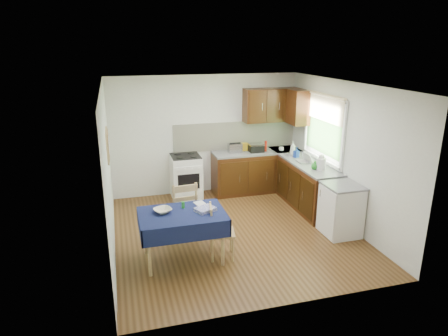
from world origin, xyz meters
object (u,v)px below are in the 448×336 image
object	(u,v)px
chair_far	(183,209)
kettle	(321,163)
dish_rack	(307,161)
dining_table	(182,220)
sandwich_press	(256,148)
toaster	(235,148)
chair_near	(219,230)

from	to	relation	value
chair_far	kettle	distance (m)	2.65
dish_rack	kettle	distance (m)	0.53
dining_table	sandwich_press	size ratio (longest dim) A/B	4.15
chair_far	toaster	xyz separation A→B (m)	(1.43, 1.82, 0.47)
dining_table	dish_rack	bearing A→B (deg)	32.75
dish_rack	dining_table	bearing A→B (deg)	-149.45
chair_far	toaster	distance (m)	2.36
chair_near	sandwich_press	size ratio (longest dim) A/B	2.82
chair_near	toaster	world-z (taller)	toaster
kettle	toaster	bearing A→B (deg)	126.76
toaster	sandwich_press	bearing A→B (deg)	-5.98
chair_far	dish_rack	distance (m)	2.73
chair_far	sandwich_press	xyz separation A→B (m)	(1.88, 1.77, 0.45)
chair_near	dish_rack	bearing A→B (deg)	-44.66
sandwich_press	dining_table	bearing A→B (deg)	-149.29
dish_rack	kettle	world-z (taller)	kettle
chair_near	toaster	xyz separation A→B (m)	(1.03, 2.55, 0.55)
chair_near	sandwich_press	xyz separation A→B (m)	(1.48, 2.50, 0.54)
chair_near	dining_table	bearing A→B (deg)	92.42
dish_rack	kettle	xyz separation A→B (m)	(0.01, -0.52, 0.11)
chair_far	dish_rack	bearing A→B (deg)	-168.70
toaster	sandwich_press	world-z (taller)	toaster
sandwich_press	kettle	size ratio (longest dim) A/B	1.04
kettle	chair_far	bearing A→B (deg)	-174.19
toaster	dish_rack	world-z (taller)	toaster
chair_far	kettle	size ratio (longest dim) A/B	3.48
chair_near	chair_far	bearing A→B (deg)	39.40
dining_table	toaster	xyz separation A→B (m)	(1.56, 2.47, 0.35)
sandwich_press	dish_rack	xyz separation A→B (m)	(0.70, -0.98, -0.06)
chair_near	sandwich_press	world-z (taller)	sandwich_press
chair_far	chair_near	world-z (taller)	chair_far
toaster	sandwich_press	distance (m)	0.45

